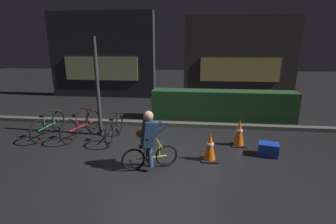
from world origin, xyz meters
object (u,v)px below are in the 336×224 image
Objects in this scene: street_post at (98,88)px; parked_bike_center_left at (115,129)px; cyclist at (148,140)px; traffic_cone_near at (210,146)px; blue_crate at (268,149)px; parked_bike_left_mid at (82,125)px; traffic_cone_far at (239,133)px; parked_bike_leftmost at (49,125)px.

parked_bike_center_left is (0.53, -0.34, -1.04)m from street_post.
traffic_cone_near is at bearing -1.09° from cyclist.
cyclist is at bearing -45.99° from street_post.
traffic_cone_near reaches higher than blue_crate.
cyclist is at bearing -110.64° from parked_bike_left_mid.
traffic_cone_far is at bearing -91.08° from parked_bike_center_left.
blue_crate is 2.85m from cyclist.
street_post is at bearing 174.58° from traffic_cone_far.
blue_crate is at bearing -92.95° from parked_bike_leftmost.
street_post is 4.00× the size of traffic_cone_near.
traffic_cone_far is 2.54m from cyclist.
parked_bike_leftmost is at bearing 106.94° from parked_bike_left_mid.
blue_crate is (0.59, -0.54, -0.19)m from traffic_cone_far.
parked_bike_left_mid is 4.25m from traffic_cone_far.
street_post is 1.21m from parked_bike_center_left.
parked_bike_center_left is 3.91m from blue_crate.
street_post reaches higher than cyclist.
parked_bike_leftmost is 3.49× the size of blue_crate.
parked_bike_center_left is 1.92m from cyclist.
parked_bike_center_left is at bearing -32.65° from street_post.
street_post is 3.96m from traffic_cone_far.
parked_bike_leftmost reaches higher than traffic_cone_near.
parked_bike_leftmost reaches higher than parked_bike_center_left.
cyclist is (-2.66, -0.90, 0.48)m from blue_crate.
parked_bike_left_mid is at bearing -150.51° from street_post.
blue_crate is at bearing -3.64° from cyclist.
traffic_cone_far is at bearing -87.74° from parked_bike_leftmost.
street_post is 1.77× the size of parked_bike_leftmost.
blue_crate is at bearing -42.52° from traffic_cone_far.
parked_bike_left_mid is (-0.44, -0.25, -1.02)m from street_post.
parked_bike_center_left reaches higher than traffic_cone_near.
parked_bike_leftmost is 3.49m from cyclist.
parked_bike_leftmost is at bearing 131.94° from cyclist.
parked_bike_center_left is at bearing 171.76° from blue_crate.
street_post reaches higher than traffic_cone_far.
cyclist is (-1.29, -0.50, 0.30)m from traffic_cone_near.
parked_bike_leftmost is 1.93m from parked_bike_center_left.
street_post is 6.17× the size of blue_crate.
traffic_cone_far is 0.57× the size of cyclist.
traffic_cone_near is at bearing -99.83° from parked_bike_leftmost.
traffic_cone_near is 0.55× the size of cyclist.
parked_bike_left_mid is 3.62m from traffic_cone_near.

